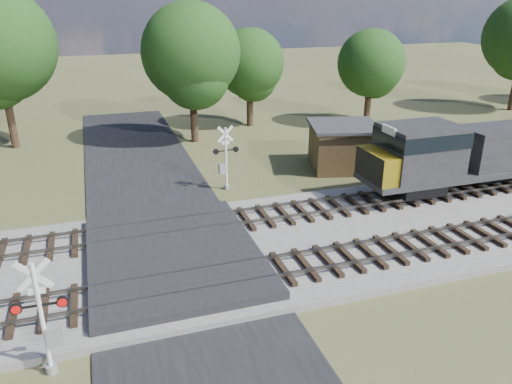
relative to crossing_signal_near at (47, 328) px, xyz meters
name	(u,v)px	position (x,y,z in m)	size (l,w,h in m)	color
ground	(176,269)	(4.57, 4.94, -1.64)	(160.00, 160.00, 0.00)	#404726
ballast_bed	(379,227)	(14.57, 5.44, -1.49)	(140.00, 10.00, 0.30)	gray
road	(176,268)	(4.57, 4.94, -1.60)	(7.00, 60.00, 0.08)	black
crossing_panel	(174,256)	(4.57, 5.44, -1.32)	(7.00, 9.00, 0.62)	#262628
track_near	(262,271)	(7.70, 2.94, -1.22)	(140.00, 2.60, 0.33)	black
track_far	(229,221)	(7.70, 7.94, -1.22)	(140.00, 2.60, 0.33)	black
crossing_signal_near	(47,328)	(0.00, 0.00, 0.00)	(1.59, 0.34, 3.93)	silver
crossing_signal_far	(225,164)	(8.88, 13.05, -0.05)	(1.54, 0.34, 3.82)	silver
equipment_shed	(343,146)	(17.18, 14.45, -0.16)	(5.22, 5.22, 2.90)	#4E3A21
treeline	(158,50)	(7.15, 25.28, 5.13)	(80.94, 11.03, 11.67)	black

